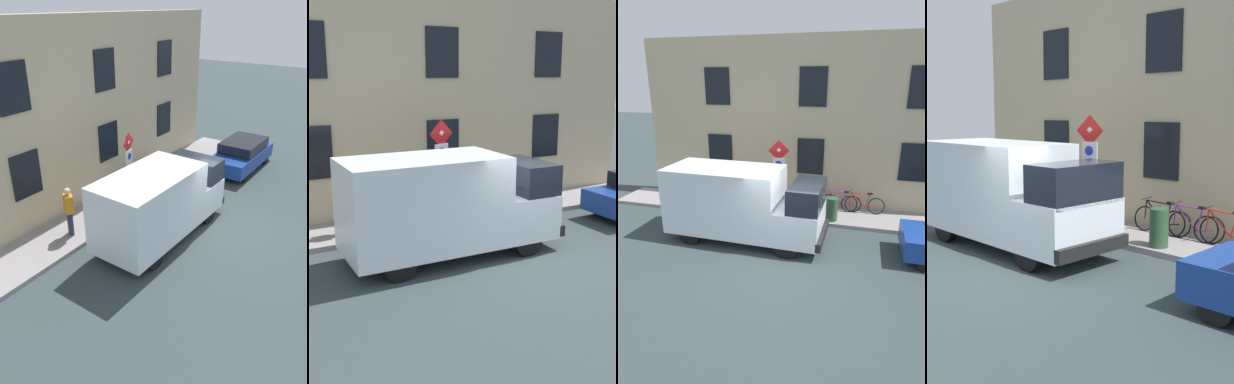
% 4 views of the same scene
% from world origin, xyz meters
% --- Properties ---
extents(ground_plane, '(80.00, 80.00, 0.00)m').
position_xyz_m(ground_plane, '(0.00, 0.00, 0.00)').
color(ground_plane, '#333F41').
extents(sidewalk_slab, '(1.97, 16.74, 0.14)m').
position_xyz_m(sidewalk_slab, '(3.90, 0.00, 0.07)').
color(sidewalk_slab, gray).
rests_on(sidewalk_slab, ground_plane).
extents(building_facade, '(0.75, 14.74, 6.92)m').
position_xyz_m(building_facade, '(5.23, 0.00, 3.46)').
color(building_facade, '#C3B18A').
rests_on(building_facade, ground_plane).
extents(sign_post_stacked, '(0.19, 0.55, 2.90)m').
position_xyz_m(sign_post_stacked, '(3.12, 0.93, 2.09)').
color(sign_post_stacked, '#474C47').
rests_on(sign_post_stacked, sidewalk_slab).
extents(delivery_van, '(2.11, 5.37, 2.50)m').
position_xyz_m(delivery_van, '(1.21, 1.71, 1.33)').
color(delivery_van, white).
rests_on(delivery_van, ground_plane).
extents(bicycle_red, '(0.46, 1.71, 0.89)m').
position_xyz_m(bicycle_red, '(4.34, -2.25, 0.51)').
color(bicycle_red, black).
rests_on(bicycle_red, sidewalk_slab).
extents(bicycle_purple, '(0.46, 1.71, 0.89)m').
position_xyz_m(bicycle_purple, '(4.34, -1.35, 0.51)').
color(bicycle_purple, black).
rests_on(bicycle_purple, sidewalk_slab).
extents(bicycle_black, '(0.46, 1.71, 0.89)m').
position_xyz_m(bicycle_black, '(4.34, -0.44, 0.51)').
color(bicycle_black, black).
rests_on(bicycle_black, sidewalk_slab).
extents(pedestrian, '(0.48, 0.42, 1.72)m').
position_xyz_m(pedestrian, '(3.64, 3.51, 1.07)').
color(pedestrian, '#262B47').
rests_on(pedestrian, sidewalk_slab).
extents(litter_bin, '(0.44, 0.44, 0.90)m').
position_xyz_m(litter_bin, '(3.26, -1.13, 0.59)').
color(litter_bin, '#2D5133').
rests_on(litter_bin, sidewalk_slab).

